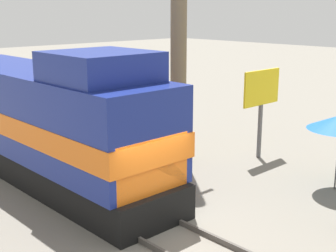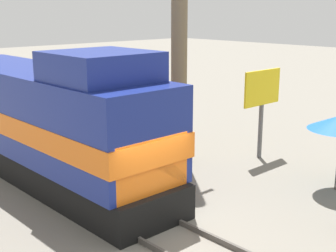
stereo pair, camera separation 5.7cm
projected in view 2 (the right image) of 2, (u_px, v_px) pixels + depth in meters
The scene contains 6 objects.
ground_plane at pixel (154, 230), 12.35m from camera, with size 120.00×120.00×0.00m, color slate.
rail_near at pixel (132, 236), 11.86m from camera, with size 0.08×30.15×0.15m, color #4C4742.
rail_far at pixel (173, 219), 12.81m from camera, with size 0.08×30.15×0.15m, color #4C4742.
locomotive at pixel (46, 121), 15.79m from camera, with size 2.87×12.23×4.55m.
utility_pole at pixel (179, 22), 16.99m from camera, with size 1.80×0.60×10.36m.
billboard_sign at pixel (262, 93), 17.77m from camera, with size 2.10×0.12×3.44m.
Camera 2 is at (-7.43, -8.54, 5.67)m, focal length 50.00 mm.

